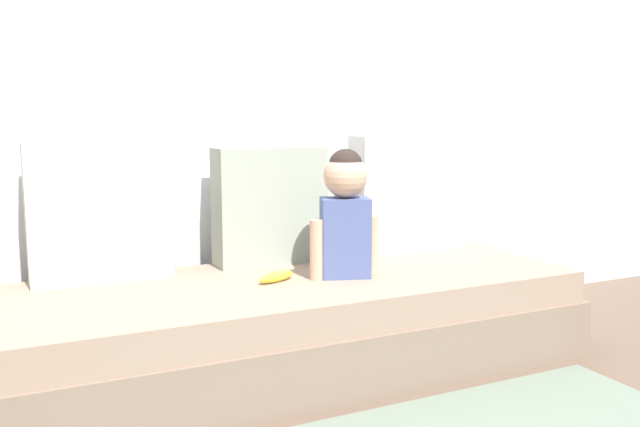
# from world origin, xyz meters

# --- Properties ---
(ground_plane) EXTENTS (12.00, 12.00, 0.00)m
(ground_plane) POSITION_xyz_m (0.00, 0.00, 0.00)
(ground_plane) COLOR brown
(back_wall) EXTENTS (5.45, 0.10, 2.35)m
(back_wall) POSITION_xyz_m (0.00, 0.54, 1.17)
(back_wall) COLOR silver
(back_wall) RESTS_ON ground
(couch) EXTENTS (2.25, 0.83, 0.36)m
(couch) POSITION_xyz_m (0.00, 0.00, 0.18)
(couch) COLOR #826C5B
(couch) RESTS_ON ground
(throw_pillow_left) EXTENTS (0.52, 0.16, 0.53)m
(throw_pillow_left) POSITION_xyz_m (-0.70, 0.31, 0.63)
(throw_pillow_left) COLOR beige
(throw_pillow_left) RESTS_ON couch
(throw_pillow_center) EXTENTS (0.47, 0.16, 0.50)m
(throw_pillow_center) POSITION_xyz_m (0.00, 0.31, 0.61)
(throw_pillow_center) COLOR #99A393
(throw_pillow_center) RESTS_ON couch
(throw_pillow_right) EXTENTS (0.56, 0.16, 0.54)m
(throw_pillow_right) POSITION_xyz_m (0.70, 0.31, 0.63)
(throw_pillow_right) COLOR silver
(throw_pillow_right) RESTS_ON couch
(toddler) EXTENTS (0.30, 0.18, 0.50)m
(toddler) POSITION_xyz_m (0.17, -0.05, 0.63)
(toddler) COLOR #4C5B93
(toddler) RESTS_ON couch
(banana) EXTENTS (0.17, 0.10, 0.04)m
(banana) POSITION_xyz_m (-0.10, -0.01, 0.38)
(banana) COLOR yellow
(banana) RESTS_ON couch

